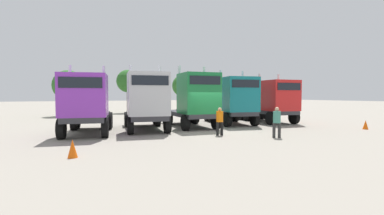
% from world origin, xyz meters
% --- Properties ---
extents(ground, '(200.00, 200.00, 0.00)m').
position_xyz_m(ground, '(0.00, 0.00, 0.00)').
color(ground, gray).
extents(semi_truck_purple, '(3.81, 6.45, 4.08)m').
position_xyz_m(semi_truck_purple, '(-7.17, 1.74, 1.83)').
color(semi_truck_purple, '#333338').
rests_on(semi_truck_purple, ground).
extents(semi_truck_silver, '(3.64, 6.59, 4.28)m').
position_xyz_m(semi_truck_silver, '(-3.53, 1.86, 1.93)').
color(semi_truck_silver, '#333338').
rests_on(semi_truck_silver, ground).
extents(semi_truck_green, '(3.20, 6.51, 4.39)m').
position_xyz_m(semi_truck_green, '(0.01, 2.04, 1.95)').
color(semi_truck_green, '#333338').
rests_on(semi_truck_green, ground).
extents(semi_truck_teal, '(3.60, 6.20, 4.26)m').
position_xyz_m(semi_truck_teal, '(3.72, 2.45, 1.91)').
color(semi_truck_teal, '#333338').
rests_on(semi_truck_teal, ground).
extents(semi_truck_red, '(3.20, 6.09, 4.09)m').
position_xyz_m(semi_truck_red, '(7.41, 2.16, 1.84)').
color(semi_truck_red, '#333338').
rests_on(semi_truck_red, ground).
extents(visitor_in_hivis, '(0.45, 0.43, 1.61)m').
position_xyz_m(visitor_in_hivis, '(-0.30, -1.67, 0.93)').
color(visitor_in_hivis, black).
rests_on(visitor_in_hivis, ground).
extents(visitor_with_camera, '(0.56, 0.56, 1.67)m').
position_xyz_m(visitor_with_camera, '(1.98, -3.84, 0.97)').
color(visitor_with_camera, '#303030').
rests_on(visitor_with_camera, ground).
extents(traffic_cone_near, '(0.36, 0.36, 0.69)m').
position_xyz_m(traffic_cone_near, '(-8.23, -4.09, 0.34)').
color(traffic_cone_near, '#F2590C').
rests_on(traffic_cone_near, ground).
extents(traffic_cone_mid, '(0.36, 0.36, 0.62)m').
position_xyz_m(traffic_cone_mid, '(10.06, -3.72, 0.31)').
color(traffic_cone_mid, '#F2590C').
rests_on(traffic_cone_mid, ground).
extents(oak_far_left, '(3.33, 3.33, 5.06)m').
position_xyz_m(oak_far_left, '(-7.40, 18.19, 3.38)').
color(oak_far_left, '#4C3823').
rests_on(oak_far_left, ground).
extents(oak_far_centre, '(2.94, 2.94, 5.60)m').
position_xyz_m(oak_far_centre, '(-0.21, 20.72, 4.09)').
color(oak_far_centre, '#4C3823').
rests_on(oak_far_centre, ground).
extents(oak_far_right, '(3.13, 3.13, 5.27)m').
position_xyz_m(oak_far_right, '(8.25, 22.14, 3.68)').
color(oak_far_right, '#4C3823').
rests_on(oak_far_right, ground).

